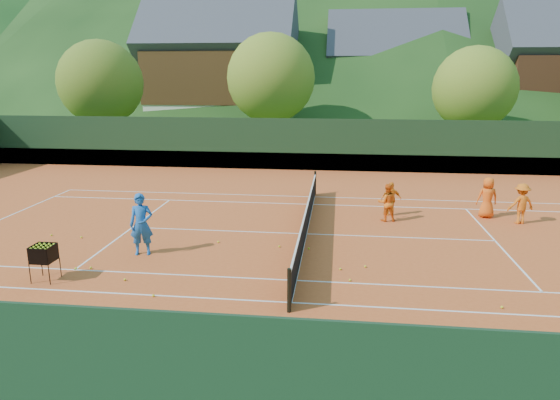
# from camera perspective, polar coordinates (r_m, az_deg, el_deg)

# --- Properties ---
(ground) EXTENTS (400.00, 400.00, 0.00)m
(ground) POSITION_cam_1_polar(r_m,az_deg,el_deg) (17.65, 3.01, -3.95)
(ground) COLOR #2D5019
(ground) RESTS_ON ground
(clay_court) EXTENTS (40.00, 24.00, 0.02)m
(clay_court) POSITION_cam_1_polar(r_m,az_deg,el_deg) (17.65, 3.01, -3.92)
(clay_court) COLOR #C04C1F
(clay_court) RESTS_ON ground
(coach) EXTENTS (0.79, 0.61, 1.94)m
(coach) POSITION_cam_1_polar(r_m,az_deg,el_deg) (15.98, -15.56, -2.70)
(coach) COLOR #1B5CB0
(coach) RESTS_ON clay_court
(student_a) EXTENTS (0.77, 0.64, 1.45)m
(student_a) POSITION_cam_1_polar(r_m,az_deg,el_deg) (19.41, 12.12, -0.27)
(student_a) COLOR orange
(student_a) RESTS_ON clay_court
(student_b) EXTENTS (0.83, 0.44, 1.34)m
(student_b) POSITION_cam_1_polar(r_m,az_deg,el_deg) (20.23, 12.59, 0.12)
(student_b) COLOR orange
(student_b) RESTS_ON clay_court
(student_c) EXTENTS (0.82, 0.56, 1.60)m
(student_c) POSITION_cam_1_polar(r_m,az_deg,el_deg) (21.04, 22.61, 0.26)
(student_c) COLOR #F25C15
(student_c) RESTS_ON clay_court
(student_d) EXTENTS (1.10, 0.79, 1.54)m
(student_d) POSITION_cam_1_polar(r_m,az_deg,el_deg) (20.71, 25.84, -0.38)
(student_d) COLOR orange
(student_d) RESTS_ON clay_court
(tennis_ball_0) EXTENTS (0.07, 0.07, 0.07)m
(tennis_ball_0) POSITION_cam_1_polar(r_m,az_deg,el_deg) (9.93, -9.81, -19.28)
(tennis_ball_0) COLOR #CED824
(tennis_ball_0) RESTS_ON clay_court
(tennis_ball_1) EXTENTS (0.07, 0.07, 0.07)m
(tennis_ball_1) POSITION_cam_1_polar(r_m,az_deg,el_deg) (9.48, -2.43, -20.90)
(tennis_ball_1) COLOR #CED824
(tennis_ball_1) RESTS_ON clay_court
(tennis_ball_2) EXTENTS (0.07, 0.07, 0.07)m
(tennis_ball_2) POSITION_cam_1_polar(r_m,az_deg,el_deg) (13.38, 24.03, -11.13)
(tennis_ball_2) COLOR #CED824
(tennis_ball_2) RESTS_ON clay_court
(tennis_ball_4) EXTENTS (0.07, 0.07, 0.07)m
(tennis_ball_4) POSITION_cam_1_polar(r_m,az_deg,el_deg) (11.13, -16.26, -15.72)
(tennis_ball_4) COLOR #CED824
(tennis_ball_4) RESTS_ON clay_court
(tennis_ball_5) EXTENTS (0.07, 0.07, 0.07)m
(tennis_ball_5) POSITION_cam_1_polar(r_m,az_deg,el_deg) (10.55, 15.11, -17.43)
(tennis_ball_5) COLOR #CED824
(tennis_ball_5) RESTS_ON clay_court
(tennis_ball_6) EXTENTS (0.07, 0.07, 0.07)m
(tennis_ball_6) POSITION_cam_1_polar(r_m,az_deg,el_deg) (11.27, 15.59, -15.26)
(tennis_ball_6) COLOR #CED824
(tennis_ball_6) RESTS_ON clay_court
(tennis_ball_7) EXTENTS (0.07, 0.07, 0.07)m
(tennis_ball_7) POSITION_cam_1_polar(r_m,az_deg,el_deg) (10.11, -3.86, -18.42)
(tennis_ball_7) COLOR #CED824
(tennis_ball_7) RESTS_ON clay_court
(tennis_ball_8) EXTENTS (0.07, 0.07, 0.07)m
(tennis_ball_8) POSITION_cam_1_polar(r_m,az_deg,el_deg) (9.44, -2.12, -21.07)
(tennis_ball_8) COLOR #CED824
(tennis_ball_8) RESTS_ON clay_court
(tennis_ball_9) EXTENTS (0.07, 0.07, 0.07)m
(tennis_ball_9) POSITION_cam_1_polar(r_m,az_deg,el_deg) (18.47, -21.75, -3.97)
(tennis_ball_9) COLOR #CED824
(tennis_ball_9) RESTS_ON clay_court
(tennis_ball_10) EXTENTS (0.07, 0.07, 0.07)m
(tennis_ball_10) POSITION_cam_1_polar(r_m,az_deg,el_deg) (16.11, 3.30, -5.56)
(tennis_ball_10) COLOR #CED824
(tennis_ball_10) RESTS_ON clay_court
(tennis_ball_11) EXTENTS (0.07, 0.07, 0.07)m
(tennis_ball_11) POSITION_cam_1_polar(r_m,az_deg,el_deg) (14.41, -17.30, -8.68)
(tennis_ball_11) COLOR #CED824
(tennis_ball_11) RESTS_ON clay_court
(tennis_ball_12) EXTENTS (0.07, 0.07, 0.07)m
(tennis_ball_12) POSITION_cam_1_polar(r_m,az_deg,el_deg) (19.12, -24.66, -3.66)
(tennis_ball_12) COLOR #CED824
(tennis_ball_12) RESTS_ON clay_court
(tennis_ball_13) EXTENTS (0.07, 0.07, 0.07)m
(tennis_ball_13) POSITION_cam_1_polar(r_m,az_deg,el_deg) (15.55, -20.82, -7.26)
(tennis_ball_13) COLOR #CED824
(tennis_ball_13) RESTS_ON clay_court
(tennis_ball_14) EXTENTS (0.07, 0.07, 0.07)m
(tennis_ball_14) POSITION_cam_1_polar(r_m,az_deg,el_deg) (13.24, -14.27, -10.55)
(tennis_ball_14) COLOR #CED824
(tennis_ball_14) RESTS_ON clay_court
(tennis_ball_15) EXTENTS (0.07, 0.07, 0.07)m
(tennis_ball_15) POSITION_cam_1_polar(r_m,az_deg,el_deg) (16.28, -0.07, -5.32)
(tennis_ball_15) COLOR #CED824
(tennis_ball_15) RESTS_ON clay_court
(tennis_ball_16) EXTENTS (0.07, 0.07, 0.07)m
(tennis_ball_16) POSITION_cam_1_polar(r_m,az_deg,el_deg) (14.86, 9.73, -7.50)
(tennis_ball_16) COLOR #CED824
(tennis_ball_16) RESTS_ON clay_court
(tennis_ball_17) EXTENTS (0.07, 0.07, 0.07)m
(tennis_ball_17) POSITION_cam_1_polar(r_m,az_deg,el_deg) (14.57, 6.92, -7.84)
(tennis_ball_17) COLOR #CED824
(tennis_ball_17) RESTS_ON clay_court
(tennis_ball_18) EXTENTS (0.07, 0.07, 0.07)m
(tennis_ball_18) POSITION_cam_1_polar(r_m,az_deg,el_deg) (15.67, -22.31, -7.24)
(tennis_ball_18) COLOR #CED824
(tennis_ball_18) RESTS_ON clay_court
(tennis_ball_19) EXTENTS (0.07, 0.07, 0.07)m
(tennis_ball_19) POSITION_cam_1_polar(r_m,az_deg,el_deg) (16.83, -7.07, -4.77)
(tennis_ball_19) COLOR #CED824
(tennis_ball_19) RESTS_ON clay_court
(tennis_ball_20) EXTENTS (0.07, 0.07, 0.07)m
(tennis_ball_20) POSITION_cam_1_polar(r_m,az_deg,el_deg) (13.87, 7.99, -9.06)
(tennis_ball_20) COLOR #CED824
(tennis_ball_20) RESTS_ON clay_court
(court_lines) EXTENTS (23.83, 11.03, 0.00)m
(court_lines) POSITION_cam_1_polar(r_m,az_deg,el_deg) (17.65, 3.01, -3.88)
(court_lines) COLOR silver
(court_lines) RESTS_ON clay_court
(tennis_net) EXTENTS (0.10, 12.07, 1.10)m
(tennis_net) POSITION_cam_1_polar(r_m,az_deg,el_deg) (17.50, 3.03, -2.33)
(tennis_net) COLOR black
(tennis_net) RESTS_ON clay_court
(perimeter_fence) EXTENTS (40.40, 24.24, 3.00)m
(perimeter_fence) POSITION_cam_1_polar(r_m,az_deg,el_deg) (17.30, 3.06, 0.04)
(perimeter_fence) COLOR black
(perimeter_fence) RESTS_ON clay_court
(ball_hopper) EXTENTS (0.57, 0.57, 1.00)m
(ball_hopper) POSITION_cam_1_polar(r_m,az_deg,el_deg) (15.00, -25.42, -5.62)
(ball_hopper) COLOR black
(ball_hopper) RESTS_ON clay_court
(chalet_left) EXTENTS (13.80, 9.93, 12.92)m
(chalet_left) POSITION_cam_1_polar(r_m,az_deg,el_deg) (48.03, -6.72, 14.32)
(chalet_left) COLOR beige
(chalet_left) RESTS_ON ground
(chalet_mid) EXTENTS (12.65, 8.82, 11.45)m
(chalet_mid) POSITION_cam_1_polar(r_m,az_deg,el_deg) (50.98, 12.72, 13.33)
(chalet_mid) COLOR beige
(chalet_mid) RESTS_ON ground
(tree_a) EXTENTS (6.00, 6.00, 7.88)m
(tree_a) POSITION_cam_1_polar(r_m,az_deg,el_deg) (38.71, -19.84, 12.49)
(tree_a) COLOR #3C2718
(tree_a) RESTS_ON ground
(tree_b) EXTENTS (6.40, 6.40, 8.40)m
(tree_b) POSITION_cam_1_polar(r_m,az_deg,el_deg) (37.09, -1.07, 13.76)
(tree_b) COLOR #402819
(tree_b) RESTS_ON ground
(tree_c) EXTENTS (5.60, 5.60, 7.35)m
(tree_c) POSITION_cam_1_polar(r_m,az_deg,el_deg) (36.85, 21.31, 11.81)
(tree_c) COLOR #412A1A
(tree_c) RESTS_ON ground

